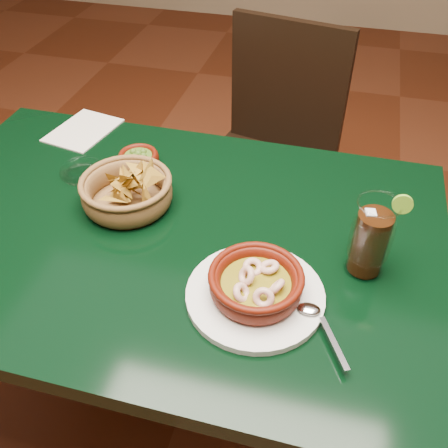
% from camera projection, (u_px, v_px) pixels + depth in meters
% --- Properties ---
extents(ground, '(7.00, 7.00, 0.00)m').
position_uv_depth(ground, '(183.00, 404.00, 1.58)').
color(ground, '#471C0C').
rests_on(ground, ground).
extents(dining_table, '(1.20, 0.80, 0.75)m').
position_uv_depth(dining_table, '(168.00, 260.00, 1.15)').
color(dining_table, black).
rests_on(dining_table, ground).
extents(dining_chair, '(0.51, 0.51, 0.93)m').
position_uv_depth(dining_chair, '(270.00, 153.00, 1.73)').
color(dining_chair, black).
rests_on(dining_chair, ground).
extents(shrimp_plate, '(0.31, 0.26, 0.08)m').
position_uv_depth(shrimp_plate, '(256.00, 286.00, 0.91)').
color(shrimp_plate, silver).
rests_on(shrimp_plate, dining_table).
extents(chip_basket, '(0.24, 0.24, 0.14)m').
position_uv_depth(chip_basket, '(127.00, 191.00, 1.12)').
color(chip_basket, brown).
rests_on(chip_basket, dining_table).
extents(guacamole_ramekin, '(0.12, 0.12, 0.04)m').
position_uv_depth(guacamole_ramekin, '(139.00, 159.00, 1.25)').
color(guacamole_ramekin, '#450D04').
rests_on(guacamole_ramekin, dining_table).
extents(cola_drink, '(0.17, 0.17, 0.19)m').
position_uv_depth(cola_drink, '(371.00, 238.00, 0.94)').
color(cola_drink, white).
rests_on(cola_drink, dining_table).
extents(glass_ashtray, '(0.11, 0.11, 0.03)m').
position_uv_depth(glass_ashtray, '(81.00, 171.00, 1.22)').
color(glass_ashtray, white).
rests_on(glass_ashtray, dining_table).
extents(paper_menu, '(0.18, 0.22, 0.00)m').
position_uv_depth(paper_menu, '(83.00, 130.00, 1.39)').
color(paper_menu, beige).
rests_on(paper_menu, dining_table).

